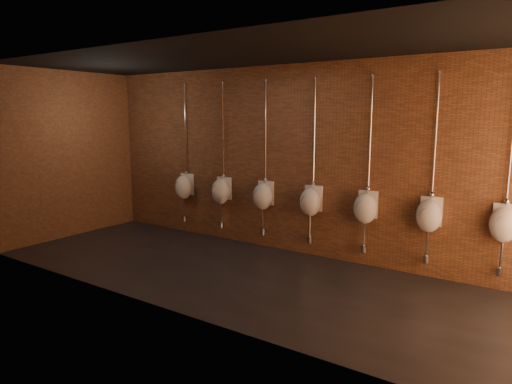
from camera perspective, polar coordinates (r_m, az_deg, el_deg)
ground at (r=6.85m, az=-0.89°, el=-10.54°), size 8.50×8.50×0.00m
room_shell at (r=6.45m, az=-0.94°, el=6.51°), size 8.54×3.04×3.22m
urinal_0 at (r=9.22m, az=-9.00°, el=0.71°), size 0.39×0.34×2.71m
urinal_1 at (r=8.61m, az=-4.40°, el=0.18°), size 0.39×0.34×2.71m
urinal_2 at (r=8.06m, az=0.87°, el=-0.43°), size 0.39×0.34×2.71m
urinal_3 at (r=7.59m, az=6.85°, el=-1.12°), size 0.39×0.34×2.71m
urinal_4 at (r=7.22m, az=13.53°, el=-1.88°), size 0.39×0.34×2.71m
urinal_5 at (r=6.95m, az=20.84°, el=-2.67°), size 0.39×0.34×2.71m
urinal_6 at (r=6.81m, az=28.59°, el=-3.47°), size 0.39×0.34×2.71m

